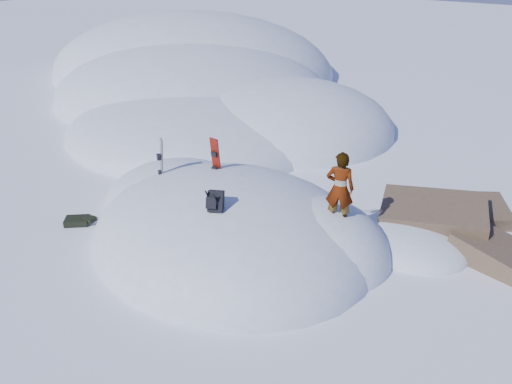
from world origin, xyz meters
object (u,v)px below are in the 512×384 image
Objects in this scene: snowboard_red at (216,163)px; backpack at (215,201)px; snowboard_dark at (161,167)px; person at (340,189)px.

backpack is (1.41, -1.58, 0.04)m from snowboard_red.
snowboard_red is 0.89× the size of snowboard_dark.
person is at bearing 43.28° from snowboard_dark.
backpack is at bearing 23.00° from person.
backpack is at bearing -49.15° from snowboard_red.
backpack is (2.70, -0.96, 0.28)m from snowboard_dark.
snowboard_dark is 2.88m from backpack.
snowboard_dark is at bearing 130.19° from backpack.
snowboard_dark reaches higher than backpack.
snowboard_red reaches higher than backpack.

